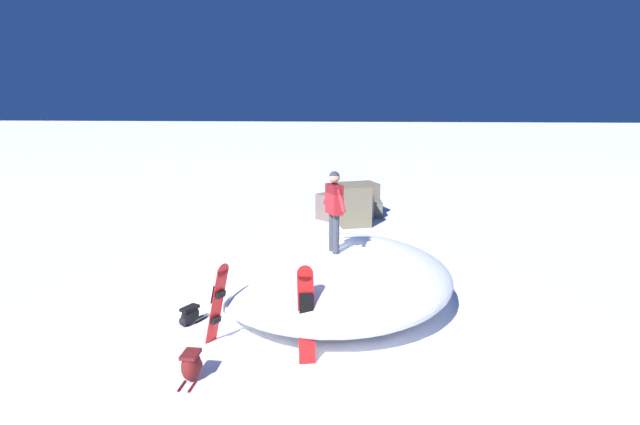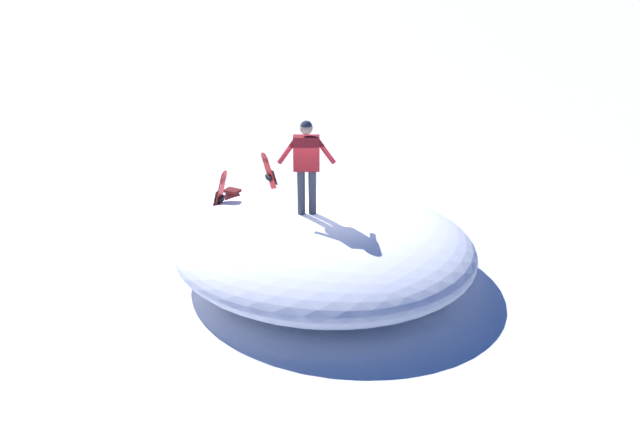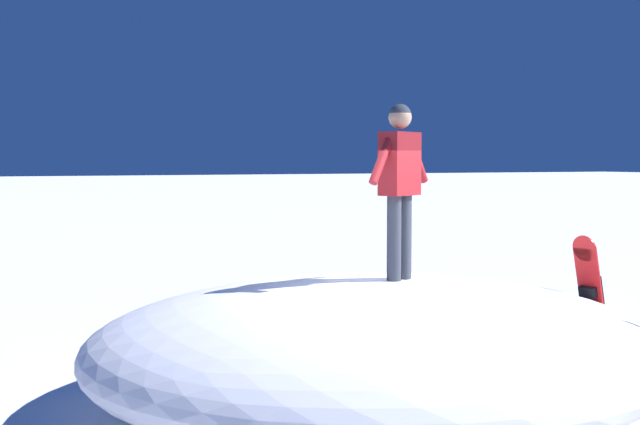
{
  "view_description": "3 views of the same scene",
  "coord_description": "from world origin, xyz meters",
  "px_view_note": "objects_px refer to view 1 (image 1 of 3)",
  "views": [
    {
      "loc": [
        -9.79,
        -1.22,
        4.27
      ],
      "look_at": [
        0.76,
        -0.09,
        1.91
      ],
      "focal_mm": 27.09,
      "sensor_mm": 36.0,
      "label": 1
    },
    {
      "loc": [
        5.34,
        -10.05,
        5.84
      ],
      "look_at": [
        0.42,
        -0.79,
        1.45
      ],
      "focal_mm": 36.91,
      "sensor_mm": 36.0,
      "label": 2
    },
    {
      "loc": [
        4.04,
        6.36,
        2.41
      ],
      "look_at": [
        0.63,
        -0.93,
        1.88
      ],
      "focal_mm": 45.42,
      "sensor_mm": 36.0,
      "label": 3
    }
  ],
  "objects_px": {
    "snowboard_primary_upright": "(306,312)",
    "backpack_near": "(192,365)",
    "snowboard_secondary_upright": "(218,303)",
    "backpack_far": "(190,315)",
    "snowboarder_standing": "(334,204)"
  },
  "relations": [
    {
      "from": "snowboarder_standing",
      "to": "backpack_near",
      "type": "height_order",
      "value": "snowboarder_standing"
    },
    {
      "from": "backpack_far",
      "to": "snowboarder_standing",
      "type": "bearing_deg",
      "value": -66.87
    },
    {
      "from": "backpack_near",
      "to": "snowboard_secondary_upright",
      "type": "bearing_deg",
      "value": -4.35
    },
    {
      "from": "snowboard_primary_upright",
      "to": "backpack_near",
      "type": "bearing_deg",
      "value": 116.79
    },
    {
      "from": "snowboarder_standing",
      "to": "backpack_near",
      "type": "xyz_separation_m",
      "value": [
        -3.09,
        2.02,
        -2.02
      ]
    },
    {
      "from": "snowboarder_standing",
      "to": "backpack_far",
      "type": "height_order",
      "value": "snowboarder_standing"
    },
    {
      "from": "snowboard_secondary_upright",
      "to": "backpack_near",
      "type": "xyz_separation_m",
      "value": [
        -1.14,
        0.09,
        -0.58
      ]
    },
    {
      "from": "snowboard_primary_upright",
      "to": "snowboard_secondary_upright",
      "type": "bearing_deg",
      "value": 80.41
    },
    {
      "from": "snowboarder_standing",
      "to": "backpack_far",
      "type": "distance_m",
      "value": 3.66
    },
    {
      "from": "snowboard_primary_upright",
      "to": "backpack_far",
      "type": "height_order",
      "value": "snowboard_primary_upright"
    },
    {
      "from": "snowboard_secondary_upright",
      "to": "backpack_far",
      "type": "relative_size",
      "value": 2.44
    },
    {
      "from": "snowboard_primary_upright",
      "to": "snowboard_secondary_upright",
      "type": "relative_size",
      "value": 1.01
    },
    {
      "from": "snowboarder_standing",
      "to": "snowboard_secondary_upright",
      "type": "distance_m",
      "value": 3.1
    },
    {
      "from": "snowboard_primary_upright",
      "to": "backpack_near",
      "type": "relative_size",
      "value": 2.66
    },
    {
      "from": "snowboarder_standing",
      "to": "backpack_near",
      "type": "bearing_deg",
      "value": 146.87
    }
  ]
}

